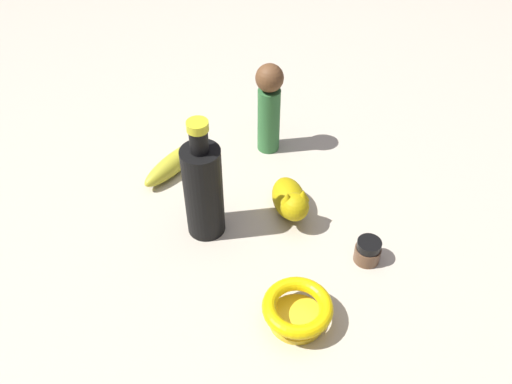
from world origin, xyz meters
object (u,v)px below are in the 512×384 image
Objects in this scene: nail_polish_jar at (368,251)px; bowl at (297,310)px; banana at (174,163)px; bottle_tall at (203,189)px; person_figure_adult at (269,105)px; cat_figurine at (290,199)px.

nail_polish_jar is 0.41× the size of bowl.
bottle_tall is at bearing -118.58° from banana.
person_figure_adult is (-0.17, 0.30, 0.09)m from nail_polish_jar.
person_figure_adult is (-0.04, 0.20, 0.07)m from cat_figurine.
banana is 0.82× the size of person_figure_adult.
person_figure_adult is at bearing 95.92° from bowl.
bowl is 0.26m from bottle_tall.
cat_figurine is 0.26m from banana.
person_figure_adult is (0.19, 0.08, 0.09)m from banana.
banana is at bearing 123.87° from bowl.
banana is 0.22m from person_figure_adult.
cat_figurine is at bearing 91.01° from bowl.
nail_polish_jar is at bearing -60.79° from person_figure_adult.
bowl is at bearing -84.08° from person_figure_adult.
person_figure_adult reaches higher than banana.
bowl is at bearing -111.38° from banana.
bottle_tall is (-0.11, -0.24, -0.01)m from person_figure_adult.
cat_figurine reaches higher than bowl.
person_figure_adult is 0.84× the size of bottle_tall.
bowl is 0.55× the size of person_figure_adult.
person_figure_adult reaches higher than nail_polish_jar.
cat_figurine is 0.17m from nail_polish_jar.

